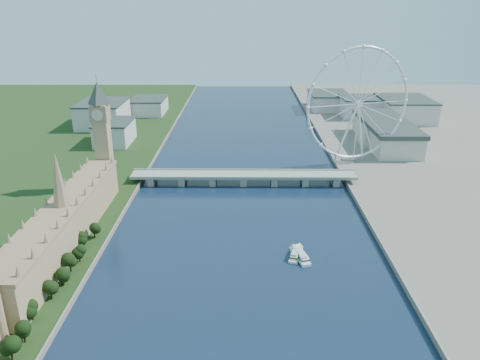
{
  "coord_description": "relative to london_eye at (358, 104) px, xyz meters",
  "views": [
    {
      "loc": [
        0.46,
        -130.82,
        166.64
      ],
      "look_at": [
        -2.57,
        210.0,
        37.45
      ],
      "focal_mm": 35.0,
      "sensor_mm": 36.0,
      "label": 1
    }
  ],
  "objects": [
    {
      "name": "london_eye",
      "position": [
        0.0,
        0.0,
        0.0
      ],
      "size": [
        113.6,
        39.12,
        124.3
      ],
      "color": "silver",
      "rests_on": "ground"
    },
    {
      "name": "tour_boat_far",
      "position": [
        -79.89,
        -200.19,
        -67.52
      ],
      "size": [
        13.78,
        27.27,
        5.81
      ],
      "primitive_type": null,
      "rotation": [
        0.0,
        0.0,
        0.28
      ],
      "color": "white",
      "rests_on": "ground"
    },
    {
      "name": "tour_boat_near",
      "position": [
        -82.82,
        -197.3,
        -67.52
      ],
      "size": [
        13.4,
        26.05,
        5.54
      ],
      "primitive_type": null,
      "rotation": [
        0.0,
        0.0,
        -0.29
      ],
      "color": "silver",
      "rests_on": "ground"
    },
    {
      "name": "county_hall",
      "position": [
        55.02,
        74.92,
        -67.52
      ],
      "size": [
        54.0,
        144.0,
        35.0
      ],
      "primitive_type": null,
      "color": "beige",
      "rests_on": "ground"
    },
    {
      "name": "tree_row",
      "position": [
        -232.98,
        -281.08,
        -57.77
      ],
      "size": [
        7.99,
        215.99,
        21.49
      ],
      "color": "black",
      "rests_on": "ground"
    },
    {
      "name": "city_skyline",
      "position": [
        -80.75,
        205.0,
        -50.56
      ],
      "size": [
        505.0,
        280.0,
        32.0
      ],
      "color": "beige",
      "rests_on": "ground"
    },
    {
      "name": "parliament_range",
      "position": [
        -247.98,
        -185.08,
        -49.04
      ],
      "size": [
        24.0,
        200.0,
        70.0
      ],
      "color": "tan",
      "rests_on": "ground"
    },
    {
      "name": "westminster_bridge",
      "position": [
        -119.98,
        -55.08,
        -60.89
      ],
      "size": [
        220.0,
        22.0,
        9.5
      ],
      "color": "gray",
      "rests_on": "ground"
    },
    {
      "name": "big_ben",
      "position": [
        -247.98,
        -77.08,
        -0.95
      ],
      "size": [
        20.02,
        20.02,
        110.0
      ],
      "color": "tan",
      "rests_on": "ground"
    }
  ]
}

